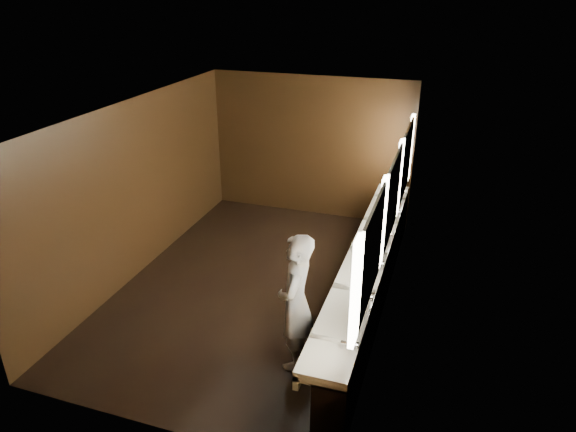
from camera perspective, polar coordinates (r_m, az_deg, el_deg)
name	(u,v)px	position (r m, az deg, el deg)	size (l,w,h in m)	color
floor	(257,285)	(8.23, -3.45, -7.66)	(6.00, 6.00, 0.00)	black
ceiling	(252,110)	(7.14, -4.03, 11.70)	(4.00, 6.00, 0.02)	#2D2D2B
wall_back	(310,147)	(10.25, 2.51, 7.65)	(4.00, 0.02, 2.80)	black
wall_front	(141,321)	(5.27, -16.03, -11.10)	(4.00, 0.02, 2.80)	black
wall_left	(137,189)	(8.48, -16.40, 2.95)	(0.02, 6.00, 2.80)	black
wall_right	(391,222)	(7.13, 11.39, -0.69)	(0.02, 6.00, 2.80)	black
sink_counter	(372,277)	(7.58, 9.27, -6.67)	(0.55, 5.40, 1.01)	black
mirror_band	(392,198)	(6.99, 11.47, 1.93)	(0.06, 5.03, 1.15)	white
person	(296,302)	(6.23, 0.88, -9.55)	(0.65, 0.43, 1.78)	#8FA6D5
trash_bin	(349,306)	(7.33, 6.80, -9.85)	(0.34, 0.34, 0.52)	black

